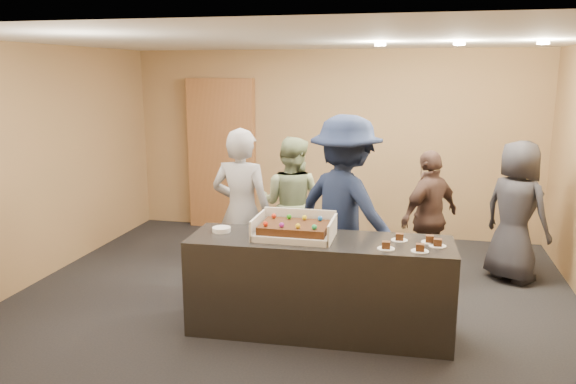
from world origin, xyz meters
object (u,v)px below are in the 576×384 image
object	(u,v)px
person_navy_man	(345,210)
person_brown_extra	(429,217)
sheet_cake	(294,227)
plate_stack	(222,229)
person_dark_suit	(516,211)
storage_cabinet	(222,154)
person_sage_man	(291,204)
cake_box	(295,232)
serving_counter	(319,286)
person_server_grey	(242,212)

from	to	relation	value
person_navy_man	person_brown_extra	xyz separation A→B (m)	(0.87, 0.78, -0.22)
sheet_cake	plate_stack	size ratio (longest dim) A/B	3.51
person_dark_suit	person_brown_extra	bearing A→B (deg)	57.23
storage_cabinet	person_sage_man	world-z (taller)	storage_cabinet
cake_box	sheet_cake	distance (m)	0.06
storage_cabinet	person_brown_extra	xyz separation A→B (m)	(3.09, -1.68, -0.38)
plate_stack	serving_counter	bearing A→B (deg)	-1.57
serving_counter	person_navy_man	xyz separation A→B (m)	(0.13, 0.79, 0.53)
cake_box	person_server_grey	world-z (taller)	person_server_grey
person_server_grey	person_navy_man	bearing A→B (deg)	-173.69
person_sage_man	person_dark_suit	size ratio (longest dim) A/B	1.00
person_brown_extra	person_dark_suit	xyz separation A→B (m)	(0.97, 0.26, 0.05)
sheet_cake	person_dark_suit	xyz separation A→B (m)	(2.20, 1.83, -0.18)
cake_box	person_navy_man	distance (m)	0.84
person_dark_suit	person_navy_man	bearing A→B (deg)	71.80
person_navy_man	serving_counter	bearing A→B (deg)	112.18
person_server_grey	person_navy_man	size ratio (longest dim) A/B	0.92
storage_cabinet	person_navy_man	bearing A→B (deg)	-47.86
sheet_cake	plate_stack	xyz separation A→B (m)	(-0.72, 0.03, -0.08)
storage_cabinet	plate_stack	distance (m)	3.42
person_sage_man	person_dark_suit	world-z (taller)	person_dark_suit
sheet_cake	person_navy_man	xyz separation A→B (m)	(0.37, 0.79, -0.01)
plate_stack	person_dark_suit	bearing A→B (deg)	31.69
storage_cabinet	person_server_grey	xyz separation A→B (m)	(1.11, -2.50, -0.23)
person_navy_man	plate_stack	bearing A→B (deg)	66.61
plate_stack	person_sage_man	size ratio (longest dim) A/B	0.11
person_dark_suit	cake_box	bearing A→B (deg)	81.54
person_sage_man	person_dark_suit	bearing A→B (deg)	-165.95
cake_box	person_server_grey	distance (m)	1.03
serving_counter	person_dark_suit	size ratio (longest dim) A/B	1.46
person_server_grey	person_sage_man	size ratio (longest dim) A/B	1.11
storage_cabinet	person_sage_man	size ratio (longest dim) A/B	1.40
person_navy_man	person_brown_extra	size ratio (longest dim) A/B	1.28
cake_box	person_dark_suit	world-z (taller)	person_dark_suit
person_navy_man	person_brown_extra	world-z (taller)	person_navy_man
plate_stack	person_sage_man	bearing A→B (deg)	78.40
sheet_cake	person_brown_extra	bearing A→B (deg)	51.77
serving_counter	person_dark_suit	xyz separation A→B (m)	(1.96, 1.83, 0.37)
person_brown_extra	person_dark_suit	bearing A→B (deg)	144.84
plate_stack	storage_cabinet	bearing A→B (deg)	109.54
serving_counter	sheet_cake	size ratio (longest dim) A/B	3.91
person_brown_extra	person_dark_suit	size ratio (longest dim) A/B	0.93
serving_counter	plate_stack	bearing A→B (deg)	176.12
storage_cabinet	plate_stack	bearing A→B (deg)	-70.46
person_server_grey	sheet_cake	bearing A→B (deg)	139.05
sheet_cake	person_sage_man	world-z (taller)	person_sage_man
plate_stack	person_server_grey	bearing A→B (deg)	92.18
serving_counter	plate_stack	distance (m)	1.06
person_brown_extra	person_dark_suit	distance (m)	1.00
sheet_cake	person_sage_man	xyz separation A→B (m)	(-0.39, 1.60, -0.18)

